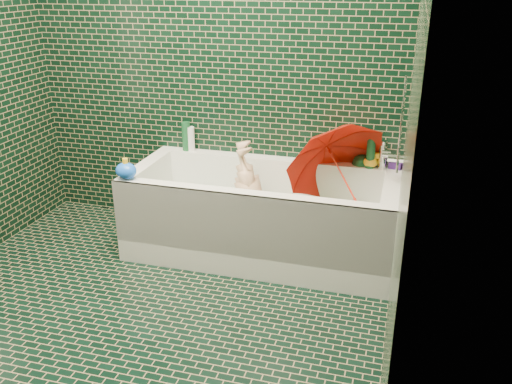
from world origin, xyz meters
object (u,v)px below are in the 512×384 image
(bathtub, at_px, (261,223))
(child, at_px, (255,206))
(rubber_duck, at_px, (372,161))
(bath_toy, at_px, (126,170))
(umbrella, at_px, (342,175))

(bathtub, relative_size, child, 2.04)
(rubber_duck, bearing_deg, bath_toy, -175.14)
(rubber_duck, bearing_deg, umbrella, -144.57)
(umbrella, distance_m, rubber_duck, 0.28)
(child, bearing_deg, umbrella, 80.16)
(umbrella, xyz_separation_m, bath_toy, (-1.27, -0.40, 0.04))
(child, distance_m, bath_toy, 0.86)
(umbrella, bearing_deg, bath_toy, 173.32)
(child, bearing_deg, bath_toy, -78.96)
(bathtub, distance_m, child, 0.12)
(rubber_duck, bearing_deg, child, -177.67)
(bathtub, bearing_deg, rubber_duck, 26.30)
(bathtub, height_order, umbrella, umbrella)
(umbrella, relative_size, bath_toy, 4.50)
(umbrella, height_order, rubber_duck, umbrella)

